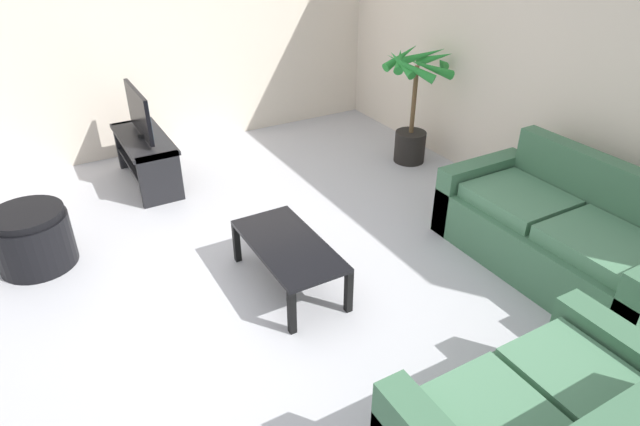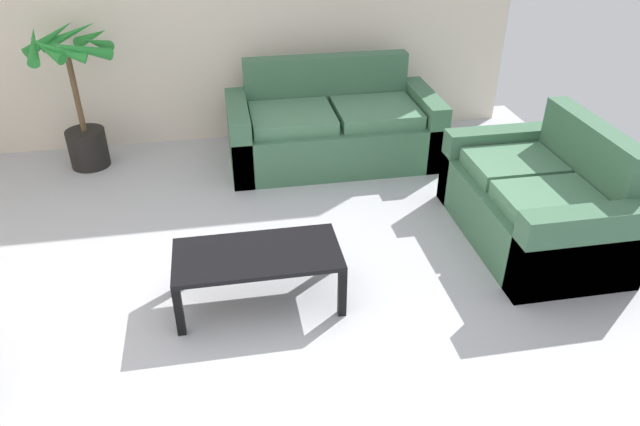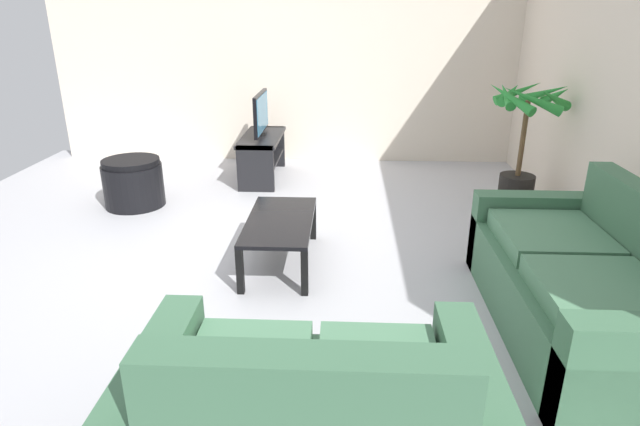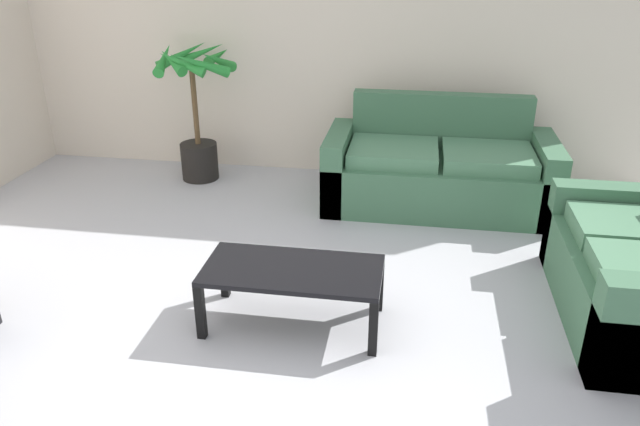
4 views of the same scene
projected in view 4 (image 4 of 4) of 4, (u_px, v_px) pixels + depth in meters
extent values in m
plane|color=#B2B2B7|center=(250.00, 350.00, 3.44)|extent=(6.60, 6.60, 0.00)
cube|color=beige|center=(329.00, 31.00, 5.58)|extent=(6.00, 0.06, 2.70)
cube|color=#3F6B4C|center=(438.00, 183.00, 5.22)|extent=(1.91, 0.90, 0.42)
cube|color=#3F6B4C|center=(441.00, 120.00, 5.37)|extent=(1.55, 0.16, 0.48)
cube|color=#3F6B4C|center=(338.00, 166.00, 5.31)|extent=(0.18, 0.90, 0.62)
cube|color=#3F6B4C|center=(544.00, 178.00, 5.05)|extent=(0.18, 0.90, 0.62)
cube|color=#4F7F5D|center=(394.00, 153.00, 5.12)|extent=(0.74, 0.66, 0.12)
cube|color=#4F7F5D|center=(488.00, 157.00, 5.01)|extent=(0.74, 0.66, 0.12)
cube|color=#3F6B4C|center=(615.00, 228.00, 4.18)|extent=(0.90, 0.18, 0.62)
cube|color=#4F7F5D|center=(629.00, 228.00, 3.79)|extent=(0.66, 0.51, 0.12)
cube|color=black|center=(293.00, 270.00, 3.54)|extent=(1.05, 0.51, 0.03)
cube|color=black|center=(200.00, 312.00, 3.49)|extent=(0.05, 0.05, 0.35)
cube|color=black|center=(373.00, 328.00, 3.34)|extent=(0.05, 0.05, 0.35)
cube|color=black|center=(224.00, 272.00, 3.90)|extent=(0.05, 0.05, 0.35)
cube|color=black|center=(379.00, 285.00, 3.75)|extent=(0.05, 0.05, 0.35)
cylinder|color=black|center=(200.00, 161.00, 5.83)|extent=(0.35, 0.35, 0.35)
cylinder|color=brown|center=(195.00, 105.00, 5.61)|extent=(0.05, 0.05, 0.74)
cone|color=#278933|center=(218.00, 61.00, 5.35)|extent=(0.20, 0.56, 0.29)
cone|color=#278933|center=(217.00, 56.00, 5.55)|extent=(0.41, 0.45, 0.28)
cone|color=#278933|center=(199.00, 54.00, 5.66)|extent=(0.52, 0.13, 0.28)
cone|color=#278933|center=(182.00, 54.00, 5.63)|extent=(0.45, 0.40, 0.28)
cone|color=#278933|center=(164.00, 58.00, 5.44)|extent=(0.16, 0.50, 0.27)
cone|color=#278933|center=(172.00, 61.00, 5.32)|extent=(0.36, 0.32, 0.23)
cone|color=#278933|center=(182.00, 63.00, 5.24)|extent=(0.43, 0.11, 0.25)
cone|color=#278933|center=(200.00, 64.00, 5.21)|extent=(0.49, 0.40, 0.29)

